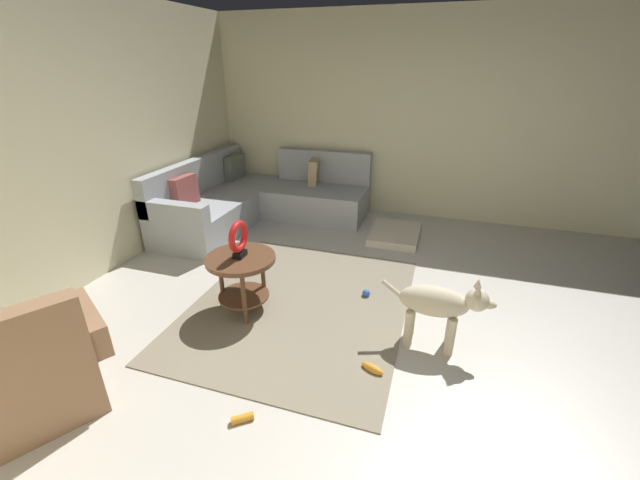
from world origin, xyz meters
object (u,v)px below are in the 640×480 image
dog_bed_mat (395,234)px  dog (439,305)px  armchair (36,373)px  side_table (241,269)px  torus_sculpture (239,238)px  dog_toy_rope (242,418)px  sectional_couch (257,200)px  dog_toy_bone (372,368)px  dog_toy_ball (366,293)px

dog_bed_mat → dog: bearing=-163.8°
armchair → side_table: bearing=6.1°
torus_sculpture → dog_toy_rope: bearing=-153.1°
sectional_couch → side_table: 2.23m
armchair → dog_toy_bone: bearing=-31.6°
dog_toy_rope → dog_toy_bone: dog_toy_bone is taller
dog_bed_mat → dog_toy_ball: (-1.50, 0.07, -0.01)m
dog_toy_rope → dog_toy_bone: 0.97m
torus_sculpture → dog: torus_sculpture is taller
dog_bed_mat → dog_toy_bone: dog_bed_mat is taller
side_table → torus_sculpture: torus_sculpture is taller
dog_toy_ball → dog_toy_bone: bearing=-165.7°
armchair → torus_sculpture: (1.41, -0.66, 0.39)m
armchair → dog_toy_rope: (0.31, -1.21, -0.30)m
dog_toy_rope → dog_toy_ball: bearing=-15.2°
armchair → dog_toy_bone: 2.17m
sectional_couch → dog_bed_mat: bearing=-90.4°
dog_toy_ball → dog: bearing=-129.0°
side_table → dog_bed_mat: 2.34m
armchair → side_table: armchair is taller
torus_sculpture → dog_toy_bone: (-0.42, -1.25, -0.68)m
side_table → dog_bed_mat: size_ratio=0.75×
torus_sculpture → dog: 1.69m
side_table → dog_toy_ball: (0.55, -1.00, -0.38)m
dog → dog_toy_rope: bearing=-43.7°
torus_sculpture → dog_toy_ball: 1.33m
side_table → torus_sculpture: bearing=0.0°
torus_sculpture → dog_bed_mat: torus_sculpture is taller
armchair → dog_bed_mat: bearing=4.5°
armchair → torus_sculpture: 1.61m
sectional_couch → dog_toy_bone: bearing=-139.5°
armchair → dog_toy_ball: armchair is taller
armchair → dog_bed_mat: 3.87m
torus_sculpture → dog_bed_mat: bearing=-27.7°
dog_toy_ball → dog_toy_bone: (-0.97, -0.25, -0.01)m
dog_bed_mat → side_table: bearing=152.3°
dog_toy_bone → side_table: bearing=71.3°
side_table → torus_sculpture: 0.29m
dog_toy_rope → sectional_couch: bearing=24.2°
sectional_couch → dog: sectional_couch is taller
sectional_couch → armchair: same height
sectional_couch → dog_toy_bone: 3.27m
dog_toy_ball → dog_toy_rope: size_ratio=0.53×
side_table → dog_toy_bone: size_ratio=3.33×
side_table → sectional_couch: bearing=22.8°
torus_sculpture → dog_toy_rope: 1.41m
dog_toy_ball → dog_toy_rope: bearing=164.8°
side_table → armchair: bearing=155.1°
side_table → dog: (0.02, -1.66, -0.04)m
dog → dog_toy_bone: bearing=-41.8°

